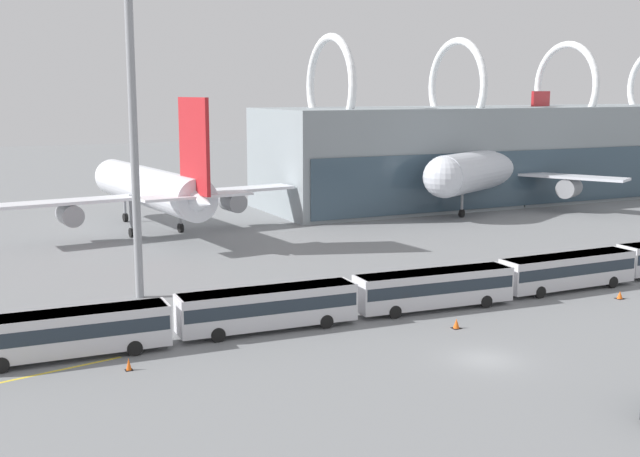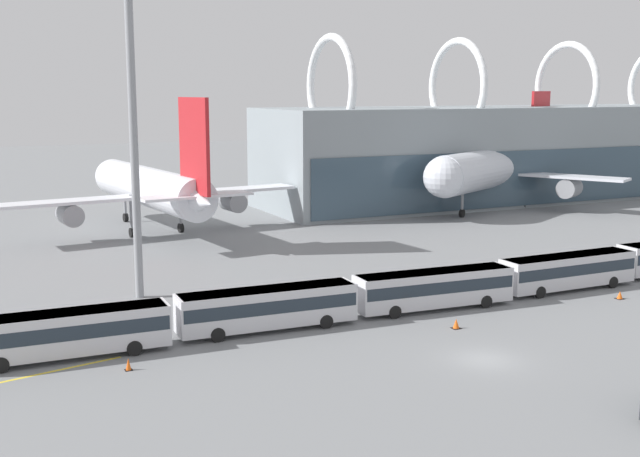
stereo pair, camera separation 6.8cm
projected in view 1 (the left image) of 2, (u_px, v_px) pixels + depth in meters
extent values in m
plane|color=slate|center=(485.00, 359.00, 50.37)|extent=(440.00, 440.00, 0.00)
cube|color=gray|center=(562.00, 151.00, 128.96)|extent=(100.59, 19.91, 14.26)
cube|color=#384C5B|center=(608.00, 173.00, 120.47)|extent=(98.58, 0.20, 7.84)
torus|color=white|center=(330.00, 86.00, 109.66)|extent=(1.10, 14.33, 14.33)
torus|color=white|center=(457.00, 87.00, 118.45)|extent=(1.10, 14.33, 14.33)
torus|color=white|center=(566.00, 87.00, 127.24)|extent=(1.10, 14.33, 14.33)
cylinder|color=silver|center=(150.00, 187.00, 94.38)|extent=(7.85, 28.60, 4.61)
sphere|color=silver|center=(112.00, 176.00, 106.19)|extent=(4.52, 4.52, 4.52)
cone|color=silver|center=(198.00, 201.00, 82.58)|extent=(5.07, 6.67, 4.38)
cube|color=silver|center=(155.00, 196.00, 93.08)|extent=(35.60, 7.61, 0.35)
cylinder|color=gray|center=(70.00, 215.00, 88.15)|extent=(2.79, 3.50, 2.43)
cylinder|color=gray|center=(233.00, 202.00, 98.51)|extent=(2.79, 3.50, 2.43)
cube|color=red|center=(194.00, 146.00, 82.20)|extent=(1.20, 6.92, 9.88)
cube|color=silver|center=(195.00, 196.00, 83.08)|extent=(12.27, 4.57, 0.28)
cylinder|color=gray|center=(125.00, 200.00, 102.76)|extent=(0.36, 0.36, 4.43)
cylinder|color=black|center=(125.00, 218.00, 103.14)|extent=(0.57, 1.14, 1.10)
cylinder|color=gray|center=(131.00, 214.00, 91.84)|extent=(0.36, 0.36, 4.43)
cylinder|color=black|center=(132.00, 233.00, 92.21)|extent=(0.57, 1.14, 1.10)
cylinder|color=gray|center=(180.00, 209.00, 94.96)|extent=(0.36, 0.36, 4.43)
cylinder|color=black|center=(181.00, 228.00, 95.34)|extent=(0.57, 1.14, 1.10)
cylinder|color=silver|center=(497.00, 167.00, 114.64)|extent=(31.63, 20.64, 5.42)
sphere|color=silver|center=(444.00, 177.00, 101.44)|extent=(5.31, 5.31, 5.31)
cone|color=silver|center=(540.00, 159.00, 127.83)|extent=(8.84, 8.00, 5.15)
cube|color=silver|center=(503.00, 172.00, 116.41)|extent=(20.27, 32.68, 0.35)
cylinder|color=gray|center=(569.00, 188.00, 110.98)|extent=(4.36, 4.02, 2.66)
cylinder|color=gray|center=(442.00, 179.00, 122.37)|extent=(4.36, 4.02, 2.66)
cube|color=red|center=(540.00, 123.00, 126.21)|extent=(6.27, 3.68, 9.90)
cube|color=silver|center=(538.00, 156.00, 127.10)|extent=(9.57, 13.89, 0.28)
cylinder|color=gray|center=(462.00, 195.00, 106.28)|extent=(0.36, 0.36, 4.79)
cylinder|color=black|center=(462.00, 213.00, 106.69)|extent=(1.18, 0.92, 1.10)
cylinder|color=gray|center=(525.00, 188.00, 114.71)|extent=(0.36, 0.36, 4.79)
cylinder|color=black|center=(525.00, 204.00, 115.11)|extent=(1.18, 0.92, 1.10)
cylinder|color=gray|center=(480.00, 184.00, 118.78)|extent=(0.36, 0.36, 4.79)
cylinder|color=black|center=(479.00, 200.00, 119.19)|extent=(1.18, 0.92, 1.10)
cube|color=silver|center=(67.00, 333.00, 50.29)|extent=(12.89, 2.86, 2.64)
cube|color=#232D38|center=(66.00, 329.00, 50.24)|extent=(12.63, 2.89, 0.92)
cube|color=silver|center=(66.00, 313.00, 50.07)|extent=(12.50, 2.78, 0.12)
cylinder|color=black|center=(128.00, 338.00, 53.11)|extent=(1.01, 0.33, 1.00)
cylinder|color=black|center=(135.00, 348.00, 51.03)|extent=(1.01, 0.33, 1.00)
cylinder|color=black|center=(1.00, 365.00, 47.87)|extent=(1.01, 0.33, 1.00)
cube|color=silver|center=(268.00, 307.00, 56.19)|extent=(12.91, 3.01, 2.64)
cube|color=#232D38|center=(268.00, 303.00, 56.14)|extent=(12.66, 3.03, 0.92)
cube|color=silver|center=(268.00, 290.00, 55.97)|extent=(12.52, 2.92, 0.12)
cylinder|color=black|center=(314.00, 313.00, 58.98)|extent=(1.01, 0.34, 1.00)
cylinder|color=black|center=(326.00, 322.00, 56.88)|extent=(1.01, 0.34, 1.00)
cylinder|color=black|center=(209.00, 326.00, 55.90)|extent=(1.01, 0.34, 1.00)
cylinder|color=black|center=(218.00, 335.00, 53.80)|extent=(1.01, 0.34, 1.00)
cube|color=silver|center=(434.00, 288.00, 61.67)|extent=(12.95, 3.26, 2.64)
cube|color=#232D38|center=(434.00, 285.00, 61.63)|extent=(12.69, 3.27, 0.92)
cube|color=silver|center=(435.00, 272.00, 61.46)|extent=(12.56, 3.16, 0.12)
cylinder|color=black|center=(470.00, 295.00, 64.40)|extent=(1.02, 0.36, 1.00)
cylinder|color=black|center=(486.00, 301.00, 62.29)|extent=(1.02, 0.36, 1.00)
cylinder|color=black|center=(381.00, 304.00, 61.46)|extent=(1.02, 0.36, 1.00)
cylinder|color=black|center=(395.00, 312.00, 59.35)|extent=(1.02, 0.36, 1.00)
cube|color=silver|center=(568.00, 270.00, 67.71)|extent=(12.84, 2.63, 2.64)
cube|color=#232D38|center=(568.00, 267.00, 67.66)|extent=(12.59, 2.65, 0.92)
cube|color=silver|center=(569.00, 256.00, 67.49)|extent=(12.46, 2.55, 0.12)
cylinder|color=black|center=(593.00, 277.00, 70.65)|extent=(1.00, 0.31, 1.00)
cylinder|color=black|center=(613.00, 282.00, 68.59)|extent=(1.00, 0.31, 1.00)
cylinder|color=black|center=(521.00, 286.00, 67.23)|extent=(1.00, 0.31, 1.00)
cylinder|color=black|center=(540.00, 292.00, 65.18)|extent=(1.00, 0.31, 1.00)
cylinder|color=black|center=(636.00, 269.00, 73.55)|extent=(1.01, 0.33, 1.00)
cylinder|color=gray|center=(134.00, 146.00, 63.39)|extent=(0.67, 0.67, 24.72)
cube|color=yellow|center=(602.00, 272.00, 74.61)|extent=(7.50, 2.33, 0.01)
cube|color=yellow|center=(52.00, 372.00, 48.19)|extent=(8.65, 2.11, 0.01)
cube|color=black|center=(456.00, 328.00, 56.96)|extent=(0.63, 0.63, 0.02)
cone|color=#EA5914|center=(456.00, 323.00, 56.90)|extent=(0.47, 0.47, 0.68)
cube|color=black|center=(129.00, 370.00, 48.43)|extent=(0.45, 0.45, 0.02)
cone|color=#EA5914|center=(129.00, 364.00, 48.37)|extent=(0.33, 0.33, 0.75)
cube|color=black|center=(620.00, 299.00, 65.05)|extent=(0.64, 0.64, 0.02)
cone|color=#EA5914|center=(620.00, 295.00, 65.00)|extent=(0.47, 0.47, 0.62)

